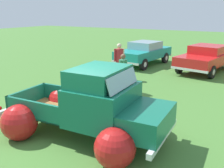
{
  "coord_description": "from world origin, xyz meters",
  "views": [
    {
      "loc": [
        3.93,
        -5.09,
        3.25
      ],
      "look_at": [
        0.0,
        1.6,
        1.04
      ],
      "focal_mm": 41.16,
      "sensor_mm": 36.0,
      "label": 1
    }
  ],
  "objects_px": {
    "show_car_0": "(144,52)",
    "spectator_0": "(123,71)",
    "vintage_pickup_truck": "(94,111)",
    "show_car_1": "(206,57)",
    "spectator_1": "(119,59)"
  },
  "relations": [
    {
      "from": "spectator_0",
      "to": "spectator_1",
      "type": "height_order",
      "value": "spectator_1"
    },
    {
      "from": "show_car_1",
      "to": "spectator_1",
      "type": "height_order",
      "value": "spectator_1"
    },
    {
      "from": "vintage_pickup_truck",
      "to": "spectator_1",
      "type": "height_order",
      "value": "vintage_pickup_truck"
    },
    {
      "from": "show_car_0",
      "to": "spectator_0",
      "type": "bearing_deg",
      "value": 22.39
    },
    {
      "from": "vintage_pickup_truck",
      "to": "show_car_1",
      "type": "xyz_separation_m",
      "value": [
        0.94,
        9.7,
        0.03
      ]
    },
    {
      "from": "vintage_pickup_truck",
      "to": "show_car_0",
      "type": "xyz_separation_m",
      "value": [
        -2.78,
        9.6,
        0.02
      ]
    },
    {
      "from": "show_car_0",
      "to": "vintage_pickup_truck",
      "type": "bearing_deg",
      "value": 23.51
    },
    {
      "from": "vintage_pickup_truck",
      "to": "spectator_0",
      "type": "relative_size",
      "value": 2.98
    },
    {
      "from": "spectator_0",
      "to": "show_car_0",
      "type": "bearing_deg",
      "value": -114.55
    },
    {
      "from": "show_car_1",
      "to": "spectator_0",
      "type": "xyz_separation_m",
      "value": [
        -2.2,
        -5.73,
        0.11
      ]
    },
    {
      "from": "show_car_1",
      "to": "spectator_1",
      "type": "bearing_deg",
      "value": -29.21
    },
    {
      "from": "show_car_0",
      "to": "spectator_0",
      "type": "xyz_separation_m",
      "value": [
        1.51,
        -5.64,
        0.12
      ]
    },
    {
      "from": "spectator_1",
      "to": "show_car_0",
      "type": "bearing_deg",
      "value": -43.49
    },
    {
      "from": "show_car_1",
      "to": "show_car_0",
      "type": "bearing_deg",
      "value": -78.11
    },
    {
      "from": "show_car_1",
      "to": "spectator_1",
      "type": "xyz_separation_m",
      "value": [
        -3.33,
        -4.01,
        0.22
      ]
    }
  ]
}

